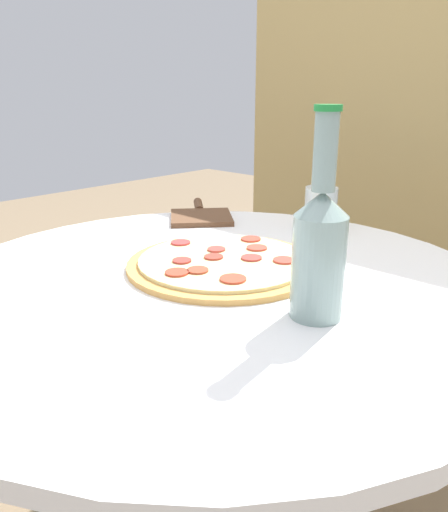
# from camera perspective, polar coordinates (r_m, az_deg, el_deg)

# --- Properties ---
(table) EXTENTS (0.95, 0.95, 0.68)m
(table) POSITION_cam_1_polar(r_m,az_deg,el_deg) (0.90, -1.10, -12.24)
(table) COLOR white
(table) RESTS_ON ground_plane
(fence_panel) EXTENTS (1.20, 0.04, 1.46)m
(fence_panel) POSITION_cam_1_polar(r_m,az_deg,el_deg) (1.52, 21.86, 7.63)
(fence_panel) COLOR tan
(fence_panel) RESTS_ON ground_plane
(pizza) EXTENTS (0.34, 0.34, 0.02)m
(pizza) POSITION_cam_1_polar(r_m,az_deg,el_deg) (0.87, 0.00, -0.75)
(pizza) COLOR #C68E47
(pizza) RESTS_ON table
(beer_bottle) EXTENTS (0.07, 0.07, 0.28)m
(beer_bottle) POSITION_cam_1_polar(r_m,az_deg,el_deg) (0.67, 10.85, 1.12)
(beer_bottle) COLOR gray
(beer_bottle) RESTS_ON table
(pizza_paddle) EXTENTS (0.24, 0.22, 0.02)m
(pizza_paddle) POSITION_cam_1_polar(r_m,az_deg,el_deg) (1.21, -2.68, 4.67)
(pizza_paddle) COLOR brown
(pizza_paddle) RESTS_ON table
(drinking_glass) EXTENTS (0.07, 0.07, 0.10)m
(drinking_glass) POSITION_cam_1_polar(r_m,az_deg,el_deg) (1.11, 10.99, 5.29)
(drinking_glass) COLOR silver
(drinking_glass) RESTS_ON table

